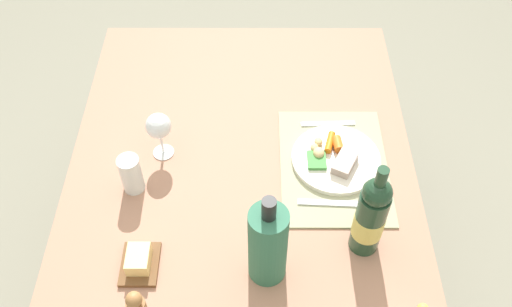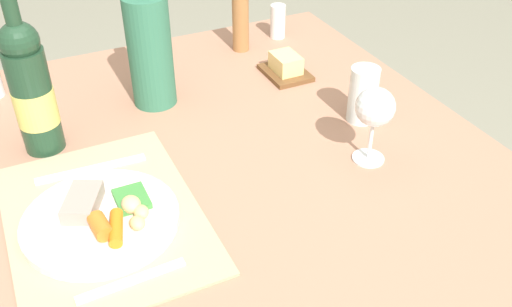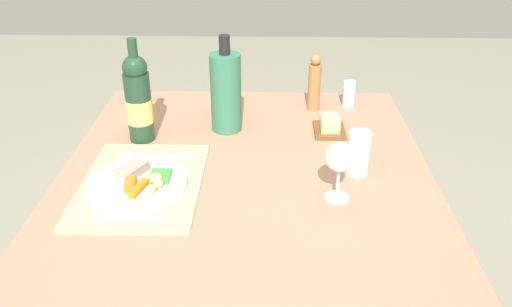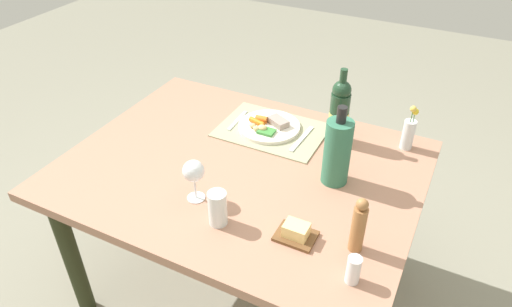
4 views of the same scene
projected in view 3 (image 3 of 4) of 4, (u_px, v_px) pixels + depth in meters
The scene contains 13 objects.
dining_table at pixel (245, 213), 1.47m from camera, with size 1.37×1.06×0.73m.
placemat at pixel (141, 185), 1.43m from camera, with size 0.45×0.33×0.01m, color #9E9E7C.
dinner_plate at pixel (138, 182), 1.41m from camera, with size 0.27×0.27×0.05m.
fork at pixel (155, 156), 1.56m from camera, with size 0.02×0.21×0.01m, color silver.
knife at pixel (128, 218), 1.28m from camera, with size 0.02×0.18×0.01m, color silver.
butter_dish at pixel (330, 126), 1.71m from camera, with size 0.13×0.10×0.06m.
cooler_bottle at pixel (226, 92), 1.68m from camera, with size 0.10×0.10×0.32m.
water_tumbler at pixel (358, 155), 1.47m from camera, with size 0.06×0.06×0.13m.
flower_vase at pixel (136, 85), 1.89m from camera, with size 0.05×0.05×0.20m.
wine_bottle at pixel (138, 100), 1.61m from camera, with size 0.08×0.08×0.33m.
salt_shaker at pixel (349, 94), 1.89m from camera, with size 0.04×0.04×0.10m, color white.
pepper_mill at pixel (314, 84), 1.84m from camera, with size 0.04×0.04×0.20m.
wine_glass at pixel (340, 159), 1.32m from camera, with size 0.08×0.08×0.16m.
Camera 3 is at (1.21, 0.06, 1.49)m, focal length 36.74 mm.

